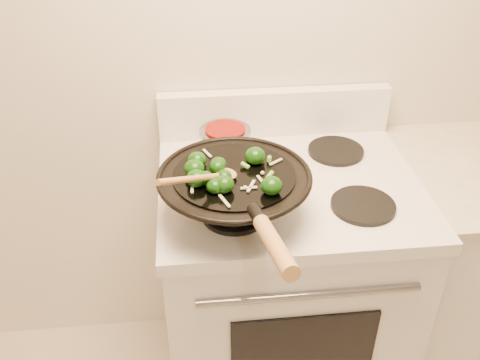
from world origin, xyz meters
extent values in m
plane|color=silver|center=(0.00, 1.50, 1.30)|extent=(3.50, 0.00, 3.50)
cube|color=white|center=(-0.08, 1.17, 0.44)|extent=(0.76, 0.64, 0.88)
cube|color=white|center=(-0.08, 1.17, 0.90)|extent=(0.78, 0.66, 0.04)
cube|color=white|center=(-0.08, 1.47, 1.00)|extent=(0.78, 0.05, 0.16)
cylinder|color=gray|center=(-0.08, 0.84, 0.78)|extent=(0.60, 0.02, 0.02)
cube|color=black|center=(-0.08, 0.84, 0.55)|extent=(0.42, 0.01, 0.28)
cylinder|color=black|center=(-0.26, 1.02, 0.93)|extent=(0.18, 0.18, 0.01)
cylinder|color=black|center=(0.10, 1.02, 0.93)|extent=(0.18, 0.18, 0.01)
cylinder|color=black|center=(-0.26, 1.32, 0.93)|extent=(0.18, 0.18, 0.01)
cylinder|color=black|center=(0.10, 1.32, 0.93)|extent=(0.18, 0.18, 0.01)
torus|color=black|center=(-0.26, 1.02, 1.05)|extent=(0.41, 0.41, 0.01)
cylinder|color=black|center=(-0.26, 1.02, 1.05)|extent=(0.32, 0.32, 0.01)
cylinder|color=black|center=(-0.23, 0.79, 1.09)|extent=(0.04, 0.07, 0.04)
cylinder|color=#AF7B45|center=(-0.22, 0.66, 1.12)|extent=(0.06, 0.22, 0.07)
ellipsoid|color=#0F3A09|center=(-0.34, 0.98, 1.07)|extent=(0.04, 0.04, 0.04)
cylinder|color=#558530|center=(-0.33, 0.98, 1.06)|extent=(0.02, 0.02, 0.01)
ellipsoid|color=#0F3A09|center=(-0.32, 0.95, 1.07)|extent=(0.04, 0.04, 0.04)
ellipsoid|color=#0F3A09|center=(-0.29, 0.99, 1.07)|extent=(0.04, 0.04, 0.03)
ellipsoid|color=#0F3A09|center=(-0.20, 1.07, 1.08)|extent=(0.05, 0.05, 0.05)
cylinder|color=#558530|center=(-0.18, 1.07, 1.06)|extent=(0.02, 0.02, 0.01)
ellipsoid|color=#0F3A09|center=(-0.36, 1.03, 1.08)|extent=(0.05, 0.05, 0.05)
ellipsoid|color=#0F3A09|center=(-0.18, 0.93, 1.08)|extent=(0.05, 0.05, 0.05)
ellipsoid|color=#0F3A09|center=(-0.36, 0.98, 1.08)|extent=(0.05, 0.05, 0.04)
cylinder|color=#558530|center=(-0.35, 0.98, 1.06)|extent=(0.02, 0.02, 0.02)
ellipsoid|color=#0F3A09|center=(-0.30, 1.03, 1.07)|extent=(0.04, 0.04, 0.04)
ellipsoid|color=#0F3A09|center=(-0.29, 0.95, 1.08)|extent=(0.05, 0.05, 0.04)
ellipsoid|color=#0F3A09|center=(-0.36, 1.07, 1.08)|extent=(0.05, 0.05, 0.04)
cylinder|color=#558530|center=(-0.34, 1.07, 1.06)|extent=(0.02, 0.02, 0.02)
ellipsoid|color=#0F3A09|center=(-0.30, 1.05, 1.07)|extent=(0.04, 0.04, 0.04)
cube|color=beige|center=(-0.33, 1.13, 1.06)|extent=(0.03, 0.05, 0.00)
cube|color=beige|center=(-0.23, 0.96, 1.06)|extent=(0.03, 0.05, 0.00)
cube|color=beige|center=(-0.32, 0.99, 1.06)|extent=(0.05, 0.03, 0.00)
cube|color=beige|center=(-0.30, 0.90, 1.06)|extent=(0.03, 0.05, 0.00)
cube|color=beige|center=(-0.20, 0.98, 1.06)|extent=(0.02, 0.04, 0.00)
cube|color=beige|center=(-0.31, 0.98, 1.06)|extent=(0.04, 0.02, 0.00)
cube|color=beige|center=(-0.23, 0.95, 1.06)|extent=(0.04, 0.01, 0.00)
cube|color=beige|center=(-0.37, 0.96, 1.06)|extent=(0.01, 0.04, 0.00)
cube|color=beige|center=(-0.15, 1.06, 1.06)|extent=(0.04, 0.03, 0.00)
cylinder|color=#599831|center=(-0.22, 1.08, 1.06)|extent=(0.02, 0.02, 0.02)
cylinder|color=#599831|center=(-0.17, 0.99, 1.06)|extent=(0.03, 0.03, 0.02)
cylinder|color=#599831|center=(-0.16, 1.07, 1.06)|extent=(0.03, 0.03, 0.02)
cylinder|color=#599831|center=(-0.23, 1.05, 1.06)|extent=(0.03, 0.02, 0.02)
cylinder|color=#599831|center=(-0.30, 1.02, 1.06)|extent=(0.02, 0.03, 0.02)
sphere|color=beige|center=(-0.24, 0.95, 1.06)|extent=(0.01, 0.01, 0.01)
sphere|color=beige|center=(-0.16, 1.01, 1.06)|extent=(0.01, 0.01, 0.01)
sphere|color=beige|center=(-0.32, 1.00, 1.06)|extent=(0.01, 0.01, 0.01)
sphere|color=beige|center=(-0.19, 1.01, 1.06)|extent=(0.01, 0.01, 0.01)
ellipsoid|color=#AF7B45|center=(-0.28, 1.01, 1.07)|extent=(0.08, 0.07, 0.02)
cylinder|color=#AF7B45|center=(-0.37, 0.92, 1.12)|extent=(0.17, 0.18, 0.12)
cylinder|color=gray|center=(-0.26, 1.32, 0.98)|extent=(0.16, 0.16, 0.09)
cylinder|color=#700B05|center=(-0.26, 1.32, 1.03)|extent=(0.13, 0.13, 0.01)
cylinder|color=black|center=(-0.22, 1.20, 1.02)|extent=(0.05, 0.10, 0.02)
camera|label=1|loc=(-0.37, -0.14, 1.81)|focal=40.00mm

